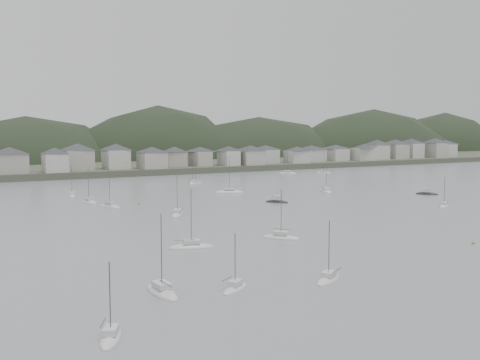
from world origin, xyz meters
TOP-DOWN VIEW (x-y plane):
  - ground at (0.00, 0.00)m, footprint 900.00×900.00m
  - far_shore_land at (0.00, 295.00)m, footprint 900.00×250.00m
  - forested_ridge at (4.83, 269.40)m, footprint 851.55×103.94m
  - waterfront_town at (50.59, 183.34)m, footprint 451.48×28.46m
  - sailboat_lead at (-35.83, -13.49)m, footprint 7.13×5.27m
  - moored_fleet at (-22.23, 68.71)m, footprint 206.22×177.93m
  - motor_launch_near at (60.45, 54.30)m, footprint 6.39×7.65m
  - motor_launch_far at (5.50, 62.36)m, footprint 6.22×7.25m
  - mooring_buoys at (-0.45, 26.25)m, footprint 189.44×100.85m

SIDE VIEW (x-z plane):
  - forested_ridge at x=4.83m, z-range -62.57..40.00m
  - ground at x=0.00m, z-range 0.00..0.00m
  - mooring_buoys at x=-0.45m, z-range -0.20..0.50m
  - moored_fleet at x=-22.23m, z-range -6.74..7.09m
  - sailboat_lead at x=-35.83m, z-range -4.56..4.93m
  - motor_launch_near at x=60.45m, z-range -1.60..2.19m
  - motor_launch_far at x=5.50m, z-range -1.56..2.15m
  - far_shore_land at x=0.00m, z-range 0.00..3.00m
  - waterfront_town at x=50.59m, z-range 2.20..15.12m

